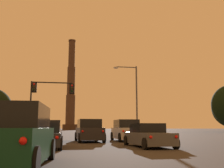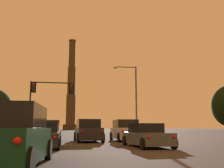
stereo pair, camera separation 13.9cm
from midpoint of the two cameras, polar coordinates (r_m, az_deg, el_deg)
The scene contains 9 objects.
suv_right_lane_front at distance 23.62m, azimuth 3.08°, elevation -10.12°, with size 2.10×4.91×1.86m.
suv_center_lane_front at distance 22.56m, azimuth -5.06°, elevation -10.13°, with size 2.27×4.97×1.86m.
sedan_left_lane_second at distance 16.11m, azimuth -14.39°, elevation -10.97°, with size 2.03×4.72×1.43m.
suv_left_lane_third at distance 8.53m, azimuth -20.99°, elevation -10.68°, with size 2.31×4.98×1.86m.
pickup_truck_left_lane_front at distance 22.95m, azimuth -13.69°, elevation -10.12°, with size 2.25×5.53×1.82m.
sedan_right_lane_second at distance 16.55m, azimuth 7.75°, elevation -11.12°, with size 2.20×4.78×1.43m.
traffic_light_overhead_left at distance 30.97m, azimuth -14.31°, elevation -2.28°, with size 5.07×0.50×6.42m.
street_lamp at distance 33.39m, azimuth 4.64°, elevation -2.02°, with size 3.11×0.36×9.01m.
smokestack at distance 130.31m, azimuth -8.87°, elevation -2.06°, with size 7.12×7.12×45.09m.
Camera 2 is at (-1.64, -0.06, 1.17)m, focal length 42.00 mm.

